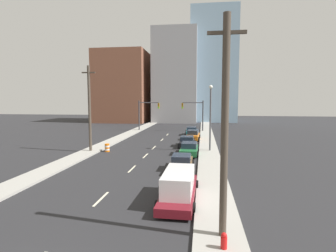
% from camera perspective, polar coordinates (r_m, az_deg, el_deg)
% --- Properties ---
extents(sidewalk_left, '(2.30, 98.03, 0.18)m').
position_cam_1_polar(sidewalk_left, '(56.96, -5.90, -0.48)').
color(sidewalk_left, '#9E9B93').
rests_on(sidewalk_left, ground).
extents(sidewalk_right, '(2.30, 98.03, 0.18)m').
position_cam_1_polar(sidewalk_right, '(55.43, 8.28, -0.68)').
color(sidewalk_right, '#9E9B93').
rests_on(sidewalk_right, ground).
extents(lane_stripe_at_9m, '(0.16, 2.40, 0.01)m').
position_cam_1_polar(lane_stripe_at_9m, '(17.36, -14.35, -15.10)').
color(lane_stripe_at_9m, beige).
rests_on(lane_stripe_at_9m, ground).
extents(lane_stripe_at_16m, '(0.16, 2.40, 0.01)m').
position_cam_1_polar(lane_stripe_at_16m, '(23.86, -7.86, -9.23)').
color(lane_stripe_at_16m, beige).
rests_on(lane_stripe_at_16m, ground).
extents(lane_stripe_at_22m, '(0.16, 2.40, 0.01)m').
position_cam_1_polar(lane_stripe_at_22m, '(29.17, -4.92, -6.46)').
color(lane_stripe_at_22m, beige).
rests_on(lane_stripe_at_22m, ground).
extents(lane_stripe_at_27m, '(0.16, 2.40, 0.01)m').
position_cam_1_polar(lane_stripe_at_27m, '(34.05, -3.08, -4.71)').
color(lane_stripe_at_27m, beige).
rests_on(lane_stripe_at_27m, ground).
extents(lane_stripe_at_34m, '(0.16, 2.40, 0.01)m').
position_cam_1_polar(lane_stripe_at_34m, '(40.69, -1.32, -3.01)').
color(lane_stripe_at_34m, beige).
rests_on(lane_stripe_at_34m, ground).
extents(lane_stripe_at_40m, '(0.16, 2.40, 0.01)m').
position_cam_1_polar(lane_stripe_at_40m, '(46.89, -0.14, -1.86)').
color(lane_stripe_at_40m, beige).
rests_on(lane_stripe_at_40m, ground).
extents(building_brick_left, '(14.00, 16.00, 19.71)m').
position_cam_1_polar(building_brick_left, '(77.84, -9.47, 8.29)').
color(building_brick_left, brown).
rests_on(building_brick_left, ground).
extents(building_office_center, '(12.00, 20.00, 25.39)m').
position_cam_1_polar(building_office_center, '(79.05, 1.98, 10.38)').
color(building_office_center, '#99999E').
rests_on(building_office_center, ground).
extents(building_glass_right, '(13.00, 20.00, 31.71)m').
position_cam_1_polar(building_glass_right, '(83.04, 9.72, 12.27)').
color(building_glass_right, '#8CADC6').
rests_on(building_glass_right, ground).
extents(traffic_signal_left, '(4.28, 0.35, 6.06)m').
position_cam_1_polar(traffic_signal_left, '(52.62, -5.03, 3.22)').
color(traffic_signal_left, '#38383D').
rests_on(traffic_signal_left, ground).
extents(traffic_signal_right, '(4.28, 0.35, 6.06)m').
position_cam_1_polar(traffic_signal_right, '(51.38, 6.24, 3.15)').
color(traffic_signal_right, '#38383D').
rests_on(traffic_signal_right, ground).
extents(utility_pole_right_near, '(1.60, 0.32, 9.65)m').
position_cam_1_polar(utility_pole_right_near, '(11.33, 12.25, -0.29)').
color(utility_pole_right_near, '#473D33').
rests_on(utility_pole_right_near, ground).
extents(utility_pole_left_mid, '(1.60, 0.32, 10.08)m').
position_cam_1_polar(utility_pole_left_mid, '(31.91, -16.71, 3.70)').
color(utility_pole_left_mid, '#473D33').
rests_on(utility_pole_left_mid, ground).
extents(traffic_barrel, '(0.56, 0.56, 0.95)m').
position_cam_1_polar(traffic_barrel, '(32.06, -13.11, -4.64)').
color(traffic_barrel, orange).
rests_on(traffic_barrel, ground).
extents(street_lamp, '(0.44, 0.44, 7.86)m').
position_cam_1_polar(street_lamp, '(31.12, 9.22, 2.76)').
color(street_lamp, '#4C4C51').
rests_on(street_lamp, ground).
extents(fire_hydrant, '(0.26, 0.26, 0.84)m').
position_cam_1_polar(fire_hydrant, '(11.68, 12.06, -23.59)').
color(fire_hydrant, red).
rests_on(fire_hydrant, ground).
extents(box_truck_maroon, '(2.30, 6.41, 1.86)m').
position_cam_1_polar(box_truck_maroon, '(16.39, 2.37, -12.92)').
color(box_truck_maroon, maroon).
rests_on(box_truck_maroon, ground).
extents(sedan_brown, '(2.08, 4.54, 1.35)m').
position_cam_1_polar(sedan_brown, '(23.18, 2.95, -8.05)').
color(sedan_brown, brown).
rests_on(sedan_brown, ground).
extents(sedan_green, '(2.19, 4.72, 1.40)m').
position_cam_1_polar(sedan_green, '(29.62, 4.63, -5.00)').
color(sedan_green, '#1E6033').
rests_on(sedan_green, ground).
extents(sedan_black, '(2.17, 4.64, 1.36)m').
position_cam_1_polar(sedan_black, '(34.84, 4.17, -3.44)').
color(sedan_black, black).
rests_on(sedan_black, ground).
extents(sedan_orange, '(2.28, 4.63, 1.53)m').
position_cam_1_polar(sedan_orange, '(40.58, 5.45, -2.06)').
color(sedan_orange, orange).
rests_on(sedan_orange, ground).
extents(sedan_teal, '(2.30, 4.88, 1.47)m').
position_cam_1_polar(sedan_teal, '(46.00, 5.17, -1.19)').
color(sedan_teal, '#196B75').
rests_on(sedan_teal, ground).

